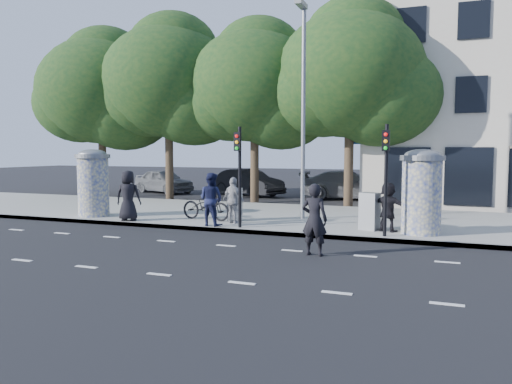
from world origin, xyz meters
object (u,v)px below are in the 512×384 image
at_px(street_lamp, 303,96).
at_px(bicycle, 206,206).
at_px(ad_column_left, 93,181).
at_px(cabinet_left, 235,204).
at_px(ad_column_right, 422,190).
at_px(traffic_pole_far, 386,168).
at_px(ped_a, 128,196).
at_px(ped_c, 211,199).
at_px(traffic_pole_near, 239,166).
at_px(cabinet_right, 370,211).
at_px(ped_e, 233,200).
at_px(ped_f, 388,207).
at_px(car_mid, 248,182).
at_px(man_road, 314,220).
at_px(car_left, 164,181).
at_px(car_right, 349,185).

xyz_separation_m(street_lamp, bicycle, (-3.29, -1.60, -4.10)).
height_order(ad_column_left, cabinet_left, ad_column_left).
height_order(ad_column_right, traffic_pole_far, traffic_pole_far).
xyz_separation_m(traffic_pole_far, ped_a, (-9.29, 0.06, -1.14)).
distance_m(ped_a, bicycle, 2.89).
xyz_separation_m(ad_column_left, ped_c, (5.52, -0.65, -0.47)).
height_order(traffic_pole_near, cabinet_right, traffic_pole_near).
xyz_separation_m(ped_e, ped_f, (5.37, 0.12, -0.03)).
xyz_separation_m(ped_e, car_mid, (-4.24, 11.83, -0.18)).
xyz_separation_m(traffic_pole_far, car_mid, (-9.62, 12.68, -1.43)).
bearing_deg(ped_e, street_lamp, -113.97).
xyz_separation_m(ad_column_right, ped_c, (-6.88, -0.85, -0.47)).
distance_m(bicycle, car_mid, 11.81).
distance_m(traffic_pole_near, street_lamp, 4.07).
height_order(traffic_pole_near, ped_f, traffic_pole_near).
relative_size(ped_f, bicycle, 0.78).
relative_size(traffic_pole_far, street_lamp, 0.42).
height_order(traffic_pole_far, street_lamp, street_lamp).
distance_m(ped_a, ped_f, 9.33).
distance_m(ad_column_right, man_road, 4.47).
relative_size(ped_e, ped_f, 1.03).
relative_size(cabinet_right, car_left, 0.27).
relative_size(traffic_pole_far, car_mid, 0.70).
xyz_separation_m(traffic_pole_far, bicycle, (-6.69, 1.25, -1.54)).
distance_m(ped_a, car_mid, 12.63).
height_order(car_mid, car_right, car_mid).
bearing_deg(man_road, ped_c, -27.64).
relative_size(traffic_pole_near, ped_a, 1.81).
bearing_deg(traffic_pole_near, cabinet_right, 14.69).
xyz_separation_m(traffic_pole_far, ped_e, (-5.38, 0.85, -1.25)).
bearing_deg(car_mid, street_lamp, -123.48).
relative_size(ad_column_right, ped_a, 1.41).
xyz_separation_m(ped_a, ped_e, (3.91, 0.79, -0.11)).
bearing_deg(ped_f, ad_column_left, 19.58).
distance_m(ad_column_left, ped_c, 5.58).
relative_size(ped_a, cabinet_right, 1.53).
bearing_deg(car_left, man_road, -116.87).
relative_size(street_lamp, ped_e, 4.82).
distance_m(man_road, car_left, 20.76).
height_order(traffic_pole_near, car_right, traffic_pole_near).
relative_size(ped_f, cabinet_right, 1.31).
bearing_deg(ped_e, man_road, 158.06).
distance_m(man_road, car_right, 15.50).
distance_m(traffic_pole_far, car_mid, 15.98).
xyz_separation_m(ped_c, car_left, (-9.58, 12.53, -0.31)).
bearing_deg(cabinet_right, ped_e, -156.96).
bearing_deg(man_road, car_right, -77.82).
bearing_deg(car_left, ped_f, -106.15).
distance_m(traffic_pole_near, ped_f, 5.05).
bearing_deg(car_right, cabinet_right, -172.96).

